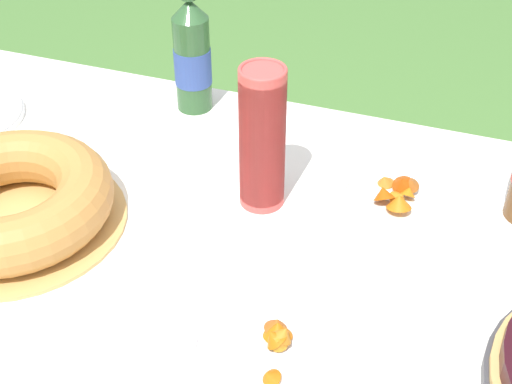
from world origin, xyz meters
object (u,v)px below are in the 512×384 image
(cup_stack, at_px, (262,139))
(snack_plate_near, at_px, (275,349))
(bundt_cake, at_px, (11,200))
(cider_bottle_green, at_px, (192,54))
(snack_plate_right, at_px, (399,202))

(cup_stack, bearing_deg, snack_plate_near, -67.88)
(bundt_cake, relative_size, cider_bottle_green, 1.14)
(cider_bottle_green, height_order, snack_plate_right, cider_bottle_green)
(bundt_cake, height_order, cider_bottle_green, cider_bottle_green)
(bundt_cake, bearing_deg, snack_plate_right, 23.28)
(bundt_cake, height_order, snack_plate_right, bundt_cake)
(bundt_cake, height_order, snack_plate_near, bundt_cake)
(bundt_cake, bearing_deg, snack_plate_near, -13.53)
(snack_plate_right, bearing_deg, bundt_cake, -156.72)
(bundt_cake, xyz_separation_m, cider_bottle_green, (0.12, 0.42, 0.07))
(bundt_cake, distance_m, cider_bottle_green, 0.44)
(cup_stack, distance_m, snack_plate_near, 0.34)
(snack_plate_right, bearing_deg, cider_bottle_green, 157.41)
(cider_bottle_green, bearing_deg, snack_plate_near, -57.34)
(cup_stack, distance_m, snack_plate_right, 0.24)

